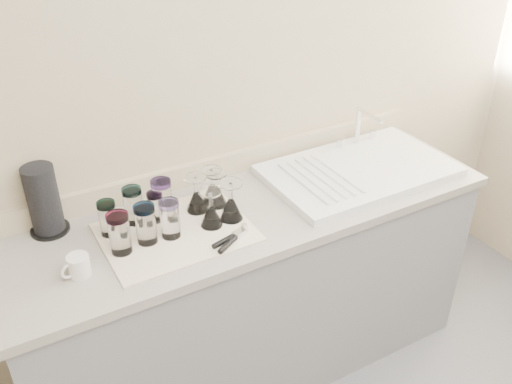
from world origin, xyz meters
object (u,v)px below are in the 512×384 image
tumbler_lavender (170,219)px  can_opener (231,239)px  tumbler_magenta (120,233)px  goblet_front_right (231,206)px  tumbler_blue (146,224)px  goblet_front_left (211,214)px  paper_towel_roll (44,201)px  goblet_back_right (212,191)px  tumbler_extra (162,198)px  tumbler_cyan (133,205)px  sink_unit (359,170)px  goblet_extra (217,194)px  white_mug (78,266)px  goblet_back_left (197,199)px  tumbler_purple (156,206)px  tumbler_teal (108,218)px

tumbler_lavender → can_opener: tumbler_lavender is taller
tumbler_magenta → can_opener: 0.40m
goblet_front_right → tumbler_blue: bearing=176.9°
tumbler_lavender → goblet_front_left: 0.16m
goblet_front_left → paper_towel_roll: 0.62m
goblet_back_right → can_opener: bearing=-101.9°
tumbler_extra → can_opener: (0.15, -0.28, -0.07)m
tumbler_magenta → tumbler_cyan: bearing=56.1°
tumbler_magenta → goblet_front_left: bearing=-1.7°
sink_unit → tumbler_magenta: (-1.10, -0.04, 0.07)m
tumbler_blue → goblet_back_right: (0.33, 0.13, -0.03)m
goblet_front_left → goblet_extra: 0.14m
goblet_front_left → white_mug: goblet_front_left is taller
goblet_back_left → goblet_front_left: size_ratio=1.00×
tumbler_lavender → paper_towel_roll: paper_towel_roll is taller
goblet_back_left → goblet_extra: size_ratio=1.05×
tumbler_purple → goblet_back_right: 0.25m
goblet_front_left → goblet_extra: bearing=55.4°
goblet_back_right → tumbler_cyan: bearing=176.9°
tumbler_magenta → tumbler_extra: size_ratio=1.00×
tumbler_teal → tumbler_blue: 0.16m
sink_unit → goblet_front_right: (-0.66, -0.05, 0.04)m
tumbler_teal → goblet_front_left: size_ratio=0.89×
tumbler_cyan → tumbler_lavender: bearing=-60.6°
goblet_front_left → can_opener: size_ratio=0.94×
tumbler_cyan → tumbler_lavender: (0.09, -0.15, 0.00)m
tumbler_cyan → goblet_back_left: (0.24, -0.04, -0.02)m
goblet_back_right → goblet_extra: goblet_back_right is taller
tumbler_extra → tumbler_cyan: bearing=172.9°
tumbler_lavender → goblet_front_left: bearing=-4.3°
sink_unit → tumbler_purple: size_ratio=6.74×
goblet_back_left → can_opener: bearing=-84.9°
tumbler_purple → goblet_extra: (0.25, -0.02, -0.01)m
white_mug → goblet_extra: bearing=14.4°
goblet_back_right → can_opener: (-0.06, -0.28, -0.04)m
tumbler_teal → goblet_back_right: size_ratio=0.91×
tumbler_purple → sink_unit: bearing=-5.5°
paper_towel_roll → goblet_extra: bearing=-14.3°
goblet_front_left → goblet_extra: goblet_front_left is taller
tumbler_teal → goblet_back_left: 0.35m
tumbler_teal → tumbler_extra: tumbler_extra is taller
goblet_front_left → tumbler_purple: bearing=141.2°
tumbler_magenta → goblet_back_left: 0.37m
tumbler_extra → goblet_back_left: size_ratio=1.03×
tumbler_blue → goblet_back_right: tumbler_blue is taller
can_opener → paper_towel_roll: size_ratio=0.59×
tumbler_magenta → tumbler_blue: size_ratio=1.02×
goblet_front_right → goblet_extra: goblet_front_right is taller
tumbler_teal → tumbler_magenta: 0.13m
goblet_front_left → tumbler_cyan: bearing=146.3°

